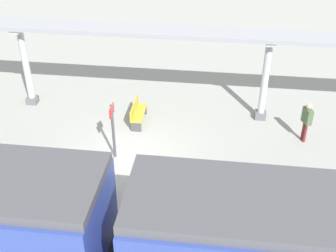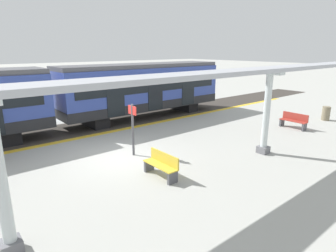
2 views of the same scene
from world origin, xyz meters
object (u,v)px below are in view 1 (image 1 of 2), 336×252
at_px(canopy_pillar_third, 26,66).
at_px(passenger_by_the_benches, 307,118).
at_px(platform_info_sign, 113,126).
at_px(canopy_pillar_second, 265,80).
at_px(passenger_waiting_near_edge, 250,199).
at_px(bench_near_end, 137,113).

bearing_deg(canopy_pillar_third, passenger_by_the_benches, -97.27).
relative_size(canopy_pillar_third, platform_info_sign, 1.59).
distance_m(canopy_pillar_second, canopy_pillar_third, 9.87).
distance_m(canopy_pillar_second, passenger_by_the_benches, 2.26).
bearing_deg(passenger_by_the_benches, passenger_waiting_near_edge, 155.29).
height_order(platform_info_sign, passenger_waiting_near_edge, platform_info_sign).
distance_m(platform_info_sign, passenger_waiting_near_edge, 5.54).
bearing_deg(passenger_by_the_benches, canopy_pillar_second, 46.83).
distance_m(canopy_pillar_second, bench_near_end, 5.27).
height_order(canopy_pillar_second, platform_info_sign, canopy_pillar_second).
xyz_separation_m(platform_info_sign, passenger_by_the_benches, (1.92, -6.93, -0.30)).
xyz_separation_m(canopy_pillar_second, platform_info_sign, (-3.38, 5.38, -0.45)).
xyz_separation_m(canopy_pillar_third, bench_near_end, (-0.95, -4.86, -1.34)).
bearing_deg(canopy_pillar_second, passenger_waiting_near_edge, 173.92).
height_order(canopy_pillar_second, bench_near_end, canopy_pillar_second).
bearing_deg(platform_info_sign, canopy_pillar_third, 53.02).
relative_size(bench_near_end, passenger_by_the_benches, 0.92).
xyz_separation_m(bench_near_end, passenger_by_the_benches, (-0.50, -6.56, 0.58)).
distance_m(canopy_pillar_second, passenger_waiting_near_edge, 6.36).
xyz_separation_m(canopy_pillar_third, passenger_waiting_near_edge, (-6.29, -9.20, -0.69)).
relative_size(passenger_waiting_near_edge, passenger_by_the_benches, 1.06).
bearing_deg(canopy_pillar_third, passenger_waiting_near_edge, -124.36).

